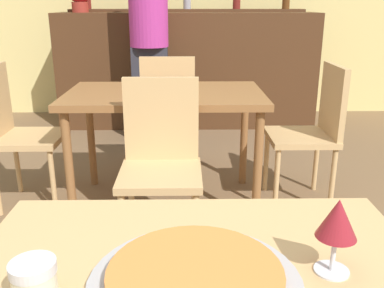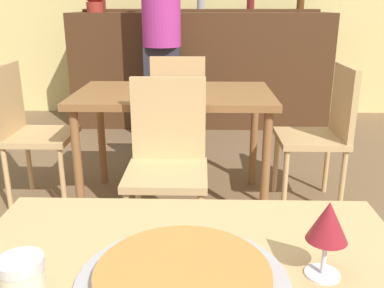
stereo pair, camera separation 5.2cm
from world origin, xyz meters
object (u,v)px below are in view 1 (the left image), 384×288
pizza_tray (195,279)px  person_standing (149,32)px  chair_far_side_left (15,127)px  cheese_shaker (35,284)px  chair_far_side_front (161,155)px  wine_glass (337,221)px  chair_far_side_back (169,107)px  chair_far_side_right (314,126)px

pizza_tray → person_standing: (-0.33, 3.20, 0.25)m
chair_far_side_left → cheese_shaker: 2.07m
chair_far_side_front → wine_glass: chair_far_side_front is taller
chair_far_side_back → wine_glass: chair_far_side_back is taller
chair_far_side_front → wine_glass: 1.39m
chair_far_side_back → person_standing: 0.97m
cheese_shaker → wine_glass: (0.56, 0.09, 0.07)m
chair_far_side_front → person_standing: person_standing is taller
chair_far_side_front → pizza_tray: bearing=-84.0°
chair_far_side_back → chair_far_side_left: size_ratio=1.00×
chair_far_side_right → wine_glass: bearing=-15.6°
person_standing → chair_far_side_left: bearing=-118.3°
chair_far_side_front → chair_far_side_right: (0.92, 0.53, 0.00)m
cheese_shaker → wine_glass: bearing=9.4°
chair_far_side_back → chair_far_side_right: 1.06m
pizza_tray → chair_far_side_front: bearing=96.0°
chair_far_side_back → pizza_tray: bearing=93.4°
chair_far_side_right → pizza_tray: chair_far_side_right is taller
chair_far_side_front → chair_far_side_back: size_ratio=1.00×
chair_far_side_back → wine_glass: bearing=100.1°
chair_far_side_front → chair_far_side_left: size_ratio=1.00×
chair_far_side_front → pizza_tray: chair_far_side_front is taller
person_standing → wine_glass: (0.61, -3.16, -0.15)m
chair_far_side_right → person_standing: 1.81m
chair_far_side_back → cheese_shaker: bearing=86.7°
chair_far_side_left → person_standing: bearing=-28.3°
cheese_shaker → wine_glass: size_ratio=0.55×
chair_far_side_front → chair_far_side_back: same height
chair_far_side_right → wine_glass: (-0.51, -1.81, 0.33)m
chair_far_side_front → chair_far_side_left: bearing=150.3°
chair_far_side_right → pizza_tray: (-0.78, -1.85, 0.23)m
cheese_shaker → chair_far_side_front: bearing=84.1°
chair_far_side_front → chair_far_side_right: 1.06m
chair_far_side_front → wine_glass: bearing=-72.1°
chair_far_side_right → wine_glass: 1.90m
chair_far_side_left → cheese_shaker: chair_far_side_left is taller
chair_far_side_front → pizza_tray: size_ratio=2.15×
wine_glass → cheese_shaker: bearing=-170.6°
chair_far_side_front → person_standing: size_ratio=0.49×
chair_far_side_right → cheese_shaker: 2.19m
pizza_tray → cheese_shaker: 0.29m
pizza_tray → chair_far_side_left: bearing=119.8°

